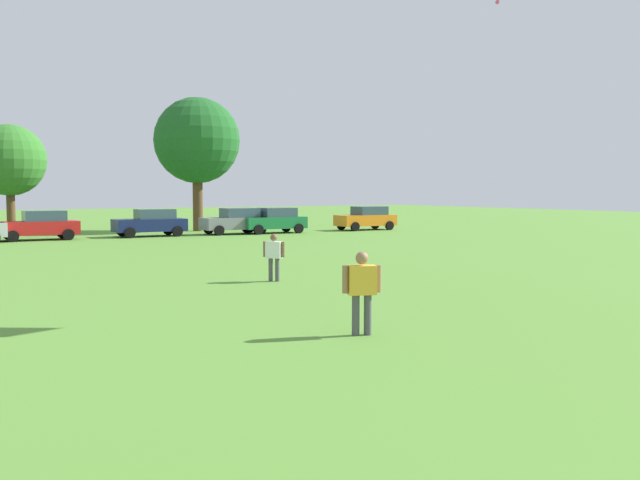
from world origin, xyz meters
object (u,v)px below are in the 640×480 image
Objects in this scene: bystander_near_trees at (274,253)px; parked_car_navy_4 at (151,223)px; parked_car_red_3 at (40,225)px; tree_far_right at (197,141)px; tree_right at (9,160)px; parked_car_gray_5 at (236,221)px; adult_bystander at (362,286)px; parked_car_green_6 at (274,220)px; parked_car_orange_7 at (366,218)px.

bystander_near_trees is 23.08m from parked_car_navy_4.
parked_car_red_3 is 0.47× the size of tree_far_right.
tree_right is (-4.28, 28.30, 3.81)m from bystander_near_trees.
tree_far_right is at bearing -78.60° from parked_car_gray_5.
tree_far_right reaches higher than adult_bystander.
parked_car_navy_4 is at bearing -4.62° from parked_car_gray_5.
tree_right is at bearing 173.56° from tree_far_right.
parked_car_navy_4 is (5.19, 31.11, -0.13)m from adult_bystander.
bystander_near_trees is 24.59m from parked_car_green_6.
adult_bystander is at bearing 92.24° from parked_car_red_3.
parked_car_red_3 is 12.86m from tree_far_right.
parked_car_green_6 is (13.18, 30.21, -0.13)m from adult_bystander.
parked_car_red_3 is at bearing -80.68° from tree_right.
adult_bystander is 0.24× the size of tree_right.
parked_car_green_6 is 16.96m from tree_right.
parked_car_red_3 is 0.62× the size of tree_right.
parked_car_gray_5 is 1.00× the size of parked_car_orange_7.
tree_far_right is at bearing -159.93° from parked_car_red_3.
parked_car_gray_5 is (8.48, 22.44, -0.03)m from bystander_near_trees.
parked_car_green_6 is (14.39, -0.96, 0.00)m from parked_car_red_3.
tree_right is (-12.76, 5.86, 3.84)m from parked_car_gray_5.
adult_bystander is 36.77m from tree_right.
parked_car_navy_4 is 1.00× the size of parked_car_green_6.
parked_car_navy_4 is at bearing -36.63° from tree_right.
parked_car_green_6 is 0.47× the size of tree_far_right.
parked_car_red_3 is at bearing -2.41° from parked_car_orange_7.
parked_car_navy_4 is 8.15m from tree_far_right.
parked_car_red_3 is (-3.40, 22.95, -0.03)m from bystander_near_trees.
parked_car_navy_4 is 0.47× the size of tree_far_right.
parked_car_gray_5 is at bearing -78.60° from tree_far_right.
tree_far_right is at bearing -55.45° from parked_car_green_6.
tree_right is (-7.28, 5.42, 3.84)m from parked_car_navy_4.
parked_car_gray_5 is 0.62× the size of tree_right.
parked_car_navy_4 reaches higher than bystander_near_trees.
tree_right reaches higher than bystander_near_trees.
parked_car_red_3 and parked_car_navy_4 have the same top height.
adult_bystander is 0.38× the size of parked_car_gray_5.
adult_bystander is at bearing -105.50° from tree_far_right.
parked_car_orange_7 is 23.83m from tree_right.
parked_car_navy_4 is 0.62× the size of tree_right.
tree_far_right is at bearing -59.64° from bystander_near_trees.
parked_car_red_3 is 11.90m from parked_car_gray_5.
parked_car_red_3 is at bearing -35.52° from bystander_near_trees.
parked_car_navy_4 is at bearing -79.86° from adult_bystander.
tree_right is at bearing -24.66° from parked_car_gray_5.
tree_far_right is (-10.82, 4.93, 5.38)m from parked_car_orange_7.
parked_car_red_3 is at bearing -0.61° from parked_car_navy_4.
bystander_near_trees is at bearing 50.15° from parked_car_orange_7.
tree_far_right reaches higher than parked_car_navy_4.
parked_car_red_3 is 1.00× the size of parked_car_navy_4.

